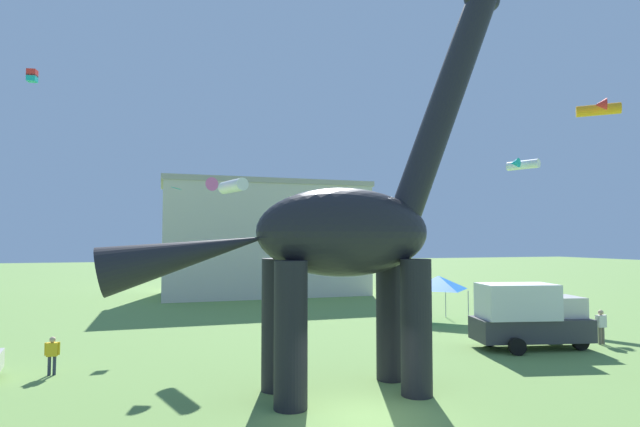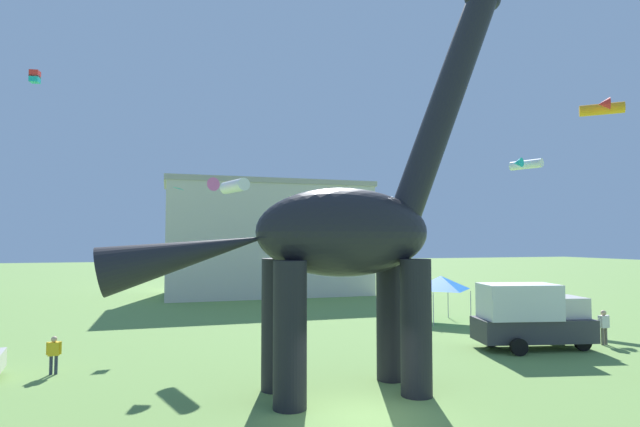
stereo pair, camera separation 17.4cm
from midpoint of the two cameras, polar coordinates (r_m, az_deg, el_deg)
ground_plane at (r=16.30m, az=5.61°, el=-22.18°), size 240.00×240.00×0.00m
dinosaur_sculpture at (r=17.76m, az=2.89°, el=-2.14°), size 14.89×3.15×15.57m
parked_box_truck at (r=27.20m, az=23.13°, el=-10.65°), size 5.91×3.21×3.20m
person_vendor_side at (r=23.16m, az=-27.95°, el=-13.75°), size 0.56×0.25×1.51m
person_near_flyer at (r=29.96m, az=29.85°, el=-10.89°), size 0.66×0.29×1.76m
festival_canopy_tent at (r=34.20m, az=13.79°, el=-7.69°), size 3.15×3.15×3.00m
kite_apex at (r=29.86m, az=-29.68°, el=13.45°), size 0.48×0.48×0.61m
kite_high_right at (r=42.50m, az=22.44°, el=5.23°), size 2.56×2.57×0.74m
kite_far_right at (r=27.10m, az=-10.12°, el=3.13°), size 2.37×2.50×0.71m
kite_far_left at (r=31.86m, az=-15.71°, el=2.77°), size 0.66×0.79×0.14m
kite_drifting at (r=38.06m, az=29.68°, el=10.43°), size 2.67×2.73×0.77m
background_building_block at (r=50.12m, az=-5.93°, el=-2.82°), size 19.90×9.16×11.12m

